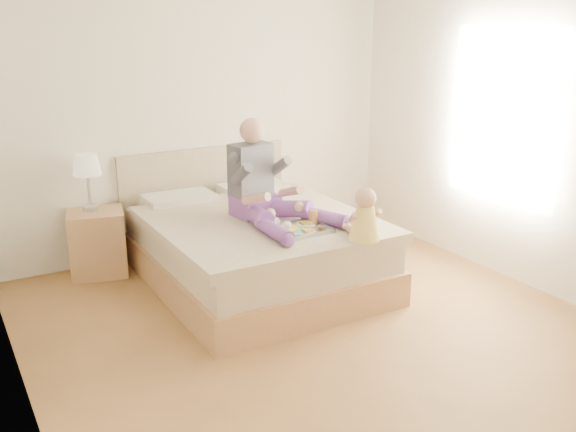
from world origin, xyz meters
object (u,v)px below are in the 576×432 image
nightstand (98,243)px  tray (297,228)px  adult (264,189)px  baby (364,218)px  bed (251,245)px

nightstand → tray: size_ratio=1.24×
nightstand → adult: adult is taller
nightstand → tray: tray is taller
nightstand → adult: (1.15, -1.00, 0.56)m
nightstand → baby: baby is taller
bed → tray: size_ratio=4.62×
bed → baby: bearing=-67.2°
bed → adult: bearing=-81.1°
bed → tray: 0.72m
nightstand → baby: bearing=-36.2°
bed → baby: (0.43, -1.03, 0.45)m
bed → tray: (0.09, -0.64, 0.32)m
bed → adult: 0.58m
adult → tray: bearing=-92.3°
nightstand → baby: 2.44m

